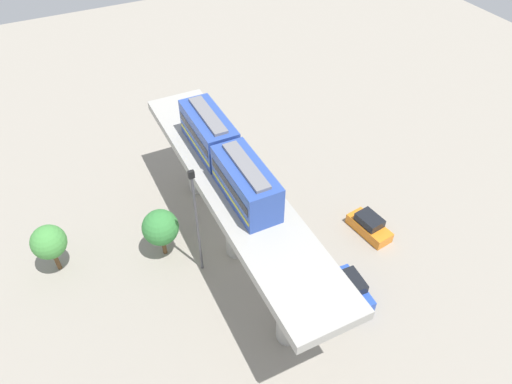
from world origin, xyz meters
TOP-DOWN VIEW (x-y plane):
  - ground_plane at (0.00, 0.00)m, footprint 120.00×120.00m
  - viaduct at (0.00, 0.00)m, footprint 5.20×28.00m
  - train at (0.00, 1.40)m, footprint 2.64×13.55m
  - parked_car_orange at (11.55, -3.16)m, footprint 2.36×4.41m
  - parked_car_blue at (6.23, -8.06)m, footprint 2.00×4.28m
  - tree_near_viaduct at (-5.68, 2.60)m, footprint 3.05×3.05m
  - tree_mid_lot at (-14.16, 4.89)m, footprint 2.81×2.81m
  - signal_post at (-3.40, -0.36)m, footprint 0.44×0.28m

SIDE VIEW (x-z plane):
  - ground_plane at x=0.00m, z-range 0.00..0.00m
  - parked_car_orange at x=11.55m, z-range -0.14..1.62m
  - parked_car_blue at x=6.23m, z-range -0.14..1.62m
  - tree_near_viaduct at x=-5.68m, z-range 0.80..5.49m
  - tree_mid_lot at x=-14.16m, z-range 0.90..5.59m
  - signal_post at x=-3.40m, z-range 0.53..11.09m
  - viaduct at x=0.00m, z-range 1.99..9.96m
  - train at x=0.00m, z-range 7.88..11.12m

